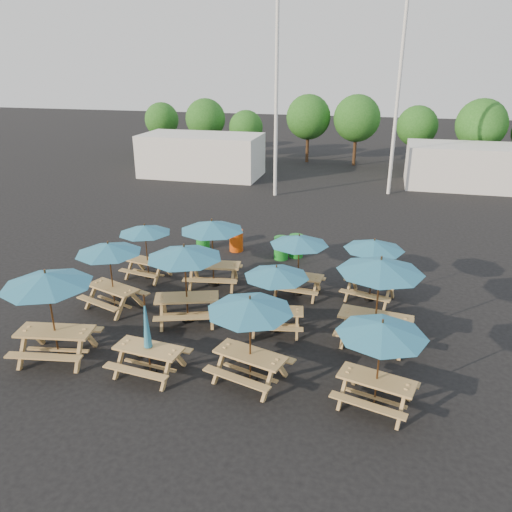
% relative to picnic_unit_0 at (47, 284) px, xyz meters
% --- Properties ---
extents(ground, '(120.00, 120.00, 0.00)m').
position_rel_picnic_unit_0_xyz_m(ground, '(4.00, 4.32, -2.17)').
color(ground, black).
rests_on(ground, ground).
extents(picnic_unit_0, '(2.65, 2.65, 2.51)m').
position_rel_picnic_unit_0_xyz_m(picnic_unit_0, '(0.00, 0.00, 0.00)').
color(picnic_unit_0, tan).
rests_on(picnic_unit_0, ground).
extents(picnic_unit_1, '(2.61, 2.61, 2.23)m').
position_rel_picnic_unit_0_xyz_m(picnic_unit_1, '(0.01, 3.00, -0.24)').
color(picnic_unit_1, tan).
rests_on(picnic_unit_1, ground).
extents(picnic_unit_2, '(2.18, 2.18, 2.03)m').
position_rel_picnic_unit_0_xyz_m(picnic_unit_2, '(0.01, 5.48, -0.42)').
color(picnic_unit_2, tan).
rests_on(picnic_unit_2, ground).
extents(picnic_unit_3, '(1.89, 1.69, 2.21)m').
position_rel_picnic_unit_0_xyz_m(picnic_unit_3, '(2.69, -0.03, -1.27)').
color(picnic_unit_3, tan).
rests_on(picnic_unit_3, ground).
extents(picnic_unit_4, '(2.85, 2.85, 2.44)m').
position_rel_picnic_unit_0_xyz_m(picnic_unit_4, '(2.61, 2.77, -0.06)').
color(picnic_unit_4, tan).
rests_on(picnic_unit_4, ground).
extents(picnic_unit_5, '(2.50, 2.50, 2.40)m').
position_rel_picnic_unit_0_xyz_m(picnic_unit_5, '(2.55, 5.45, -0.09)').
color(picnic_unit_5, tan).
rests_on(picnic_unit_5, ground).
extents(picnic_unit_6, '(2.60, 2.60, 2.28)m').
position_rel_picnic_unit_0_xyz_m(picnic_unit_6, '(5.25, 0.28, -0.20)').
color(picnic_unit_6, tan).
rests_on(picnic_unit_6, ground).
extents(picnic_unit_7, '(2.17, 2.17, 2.05)m').
position_rel_picnic_unit_0_xyz_m(picnic_unit_7, '(5.35, 2.84, -0.40)').
color(picnic_unit_7, tan).
rests_on(picnic_unit_7, ground).
extents(picnic_unit_8, '(2.11, 2.11, 2.13)m').
position_rel_picnic_unit_0_xyz_m(picnic_unit_8, '(5.56, 5.43, -0.33)').
color(picnic_unit_8, tan).
rests_on(picnic_unit_8, ground).
extents(picnic_unit_9, '(2.46, 2.46, 2.20)m').
position_rel_picnic_unit_0_xyz_m(picnic_unit_9, '(8.29, 0.04, -0.27)').
color(picnic_unit_9, tan).
rests_on(picnic_unit_9, ground).
extents(picnic_unit_10, '(2.63, 2.63, 2.56)m').
position_rel_picnic_unit_0_xyz_m(picnic_unit_10, '(8.18, 2.86, 0.04)').
color(picnic_unit_10, tan).
rests_on(picnic_unit_10, ground).
extents(picnic_unit_11, '(2.39, 2.39, 2.12)m').
position_rel_picnic_unit_0_xyz_m(picnic_unit_11, '(7.96, 5.59, -0.34)').
color(picnic_unit_11, tan).
rests_on(picnic_unit_11, ground).
extents(waste_bin_0, '(0.57, 0.57, 0.91)m').
position_rel_picnic_unit_0_xyz_m(waste_bin_0, '(0.90, 8.90, -1.72)').
color(waste_bin_0, '#198D25').
rests_on(waste_bin_0, ground).
extents(waste_bin_1, '(0.57, 0.57, 0.91)m').
position_rel_picnic_unit_0_xyz_m(waste_bin_1, '(2.37, 8.92, -1.72)').
color(waste_bin_1, '#CE460C').
rests_on(waste_bin_1, ground).
extents(waste_bin_2, '(0.57, 0.57, 0.91)m').
position_rel_picnic_unit_0_xyz_m(waste_bin_2, '(4.36, 8.50, -1.72)').
color(waste_bin_2, '#198D25').
rests_on(waste_bin_2, ground).
extents(waste_bin_3, '(0.57, 0.57, 0.91)m').
position_rel_picnic_unit_0_xyz_m(waste_bin_3, '(4.90, 8.87, -1.72)').
color(waste_bin_3, '#198D25').
rests_on(waste_bin_3, ground).
extents(mast_0, '(0.20, 0.20, 12.00)m').
position_rel_picnic_unit_0_xyz_m(mast_0, '(2.00, 18.32, 3.83)').
color(mast_0, silver).
rests_on(mast_0, ground).
extents(mast_1, '(0.20, 0.20, 12.00)m').
position_rel_picnic_unit_0_xyz_m(mast_1, '(8.50, 20.32, 3.83)').
color(mast_1, silver).
rests_on(mast_1, ground).
extents(event_tent_0, '(8.00, 4.00, 2.80)m').
position_rel_picnic_unit_0_xyz_m(event_tent_0, '(-4.00, 22.32, -0.77)').
color(event_tent_0, silver).
rests_on(event_tent_0, ground).
extents(event_tent_1, '(7.00, 4.00, 2.60)m').
position_rel_picnic_unit_0_xyz_m(event_tent_1, '(13.00, 23.32, -0.87)').
color(event_tent_1, silver).
rests_on(event_tent_1, ground).
extents(tree_0, '(2.80, 2.80, 4.24)m').
position_rel_picnic_unit_0_xyz_m(tree_0, '(-10.07, 29.57, 0.66)').
color(tree_0, '#382314').
rests_on(tree_0, ground).
extents(tree_1, '(3.11, 3.11, 4.72)m').
position_rel_picnic_unit_0_xyz_m(tree_1, '(-5.74, 28.22, 0.98)').
color(tree_1, '#382314').
rests_on(tree_1, ground).
extents(tree_2, '(2.59, 2.59, 3.93)m').
position_rel_picnic_unit_0_xyz_m(tree_2, '(-2.39, 27.98, 0.45)').
color(tree_2, '#382314').
rests_on(tree_2, ground).
extents(tree_3, '(3.36, 3.36, 5.09)m').
position_rel_picnic_unit_0_xyz_m(tree_3, '(2.25, 29.04, 1.23)').
color(tree_3, '#382314').
rests_on(tree_3, ground).
extents(tree_4, '(3.41, 3.41, 5.17)m').
position_rel_picnic_unit_0_xyz_m(tree_4, '(5.90, 28.58, 1.28)').
color(tree_4, '#382314').
rests_on(tree_4, ground).
extents(tree_5, '(2.94, 2.94, 4.45)m').
position_rel_picnic_unit_0_xyz_m(tree_5, '(10.22, 29.00, 0.80)').
color(tree_5, '#382314').
rests_on(tree_5, ground).
extents(tree_6, '(3.38, 3.38, 5.13)m').
position_rel_picnic_unit_0_xyz_m(tree_6, '(14.23, 27.22, 1.25)').
color(tree_6, '#382314').
rests_on(tree_6, ground).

